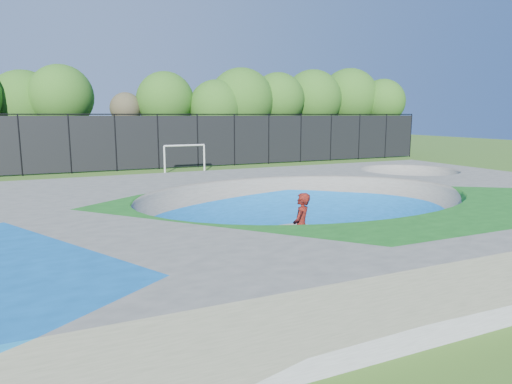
% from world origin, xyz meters
% --- Properties ---
extents(ground, '(120.00, 120.00, 0.00)m').
position_xyz_m(ground, '(0.00, 0.00, 0.00)').
color(ground, '#365F1A').
rests_on(ground, ground).
extents(skate_deck, '(22.00, 14.00, 1.50)m').
position_xyz_m(skate_deck, '(0.00, 0.00, 0.75)').
color(skate_deck, gray).
rests_on(skate_deck, ground).
extents(skater, '(0.82, 0.80, 1.90)m').
position_xyz_m(skater, '(-1.30, -1.93, 0.95)').
color(skater, '#B41E0E').
rests_on(skater, ground).
extents(skateboard, '(0.67, 0.74, 0.05)m').
position_xyz_m(skateboard, '(-1.30, -1.93, 0.03)').
color(skateboard, black).
rests_on(skateboard, ground).
extents(soccer_goal, '(2.94, 0.12, 1.94)m').
position_xyz_m(soccer_goal, '(1.19, 18.25, 1.34)').
color(soccer_goal, silver).
rests_on(soccer_goal, ground).
extents(fence, '(48.09, 0.09, 4.04)m').
position_xyz_m(fence, '(0.00, 21.00, 2.10)').
color(fence, black).
rests_on(fence, ground).
extents(treeline, '(51.92, 7.44, 8.62)m').
position_xyz_m(treeline, '(1.53, 25.95, 5.15)').
color(treeline, '#4F3227').
rests_on(treeline, ground).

